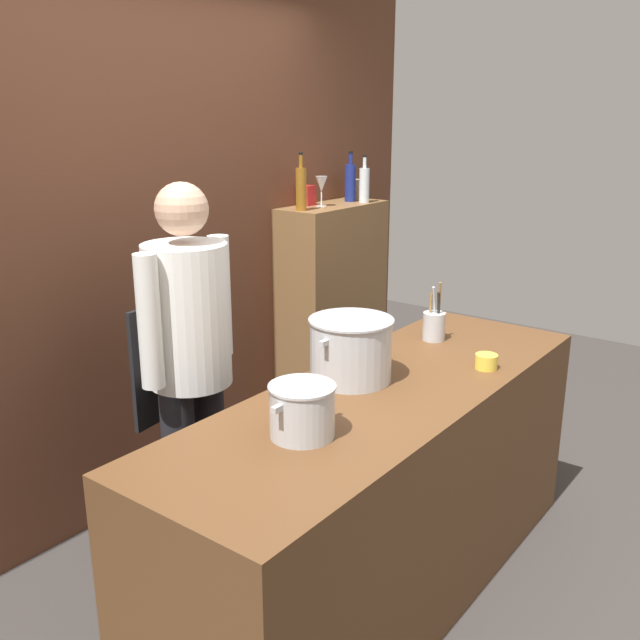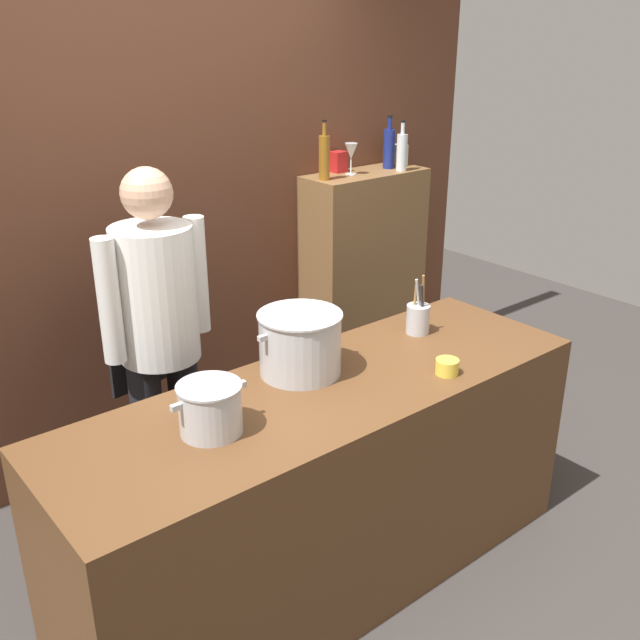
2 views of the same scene
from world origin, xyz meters
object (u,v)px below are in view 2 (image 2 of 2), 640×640
at_px(stockpot_small, 210,408).
at_px(butter_jar, 447,367).
at_px(stockpot_large, 301,343).
at_px(spice_tin_cream, 399,155).
at_px(wine_bottle_amber, 324,157).
at_px(spice_tin_red, 338,162).
at_px(wine_bottle_clear, 402,151).
at_px(wine_glass_short, 351,153).
at_px(utensil_crock, 418,318).
at_px(wine_bottle_cobalt, 389,148).
at_px(chef, 159,330).

height_order(stockpot_small, butter_jar, stockpot_small).
xyz_separation_m(stockpot_large, spice_tin_cream, (1.57, 1.05, 0.42)).
distance_m(wine_bottle_amber, spice_tin_red, 0.24).
height_order(butter_jar, wine_bottle_clear, wine_bottle_clear).
height_order(butter_jar, spice_tin_red, spice_tin_red).
bearing_deg(wine_bottle_amber, spice_tin_cream, 2.91).
distance_m(butter_jar, spice_tin_red, 1.75).
bearing_deg(spice_tin_red, wine_glass_short, -88.16).
height_order(stockpot_large, utensil_crock, utensil_crock).
xyz_separation_m(wine_bottle_amber, wine_glass_short, (0.21, 0.01, -0.00)).
xyz_separation_m(stockpot_small, wine_bottle_cobalt, (1.98, 1.19, 0.51)).
bearing_deg(spice_tin_cream, spice_tin_red, 167.65).
bearing_deg(stockpot_large, chef, 116.88).
height_order(utensil_crock, wine_glass_short, wine_glass_short).
relative_size(stockpot_large, spice_tin_cream, 3.10).
distance_m(stockpot_large, wine_glass_short, 1.63).
relative_size(chef, wine_bottle_amber, 5.18).
height_order(stockpot_large, wine_bottle_amber, wine_bottle_amber).
distance_m(stockpot_small, wine_bottle_amber, 1.95).
height_order(wine_bottle_amber, wine_bottle_cobalt, wine_bottle_amber).
xyz_separation_m(utensil_crock, wine_glass_short, (0.53, 1.05, 0.53)).
relative_size(wine_bottle_cobalt, spice_tin_red, 2.60).
bearing_deg(butter_jar, stockpot_small, 166.97).
distance_m(wine_bottle_clear, wine_glass_short, 0.32).
xyz_separation_m(butter_jar, spice_tin_cream, (1.13, 1.42, 0.51)).
xyz_separation_m(chef, stockpot_large, (0.30, -0.60, 0.06)).
distance_m(stockpot_large, wine_bottle_amber, 1.48).
relative_size(wine_glass_short, spice_tin_cream, 1.39).
xyz_separation_m(chef, spice_tin_red, (1.47, 0.54, 0.47)).
bearing_deg(chef, wine_bottle_cobalt, -174.33).
xyz_separation_m(chef, wine_glass_short, (1.47, 0.43, 0.54)).
relative_size(stockpot_large, stockpot_small, 1.38).
distance_m(utensil_crock, wine_bottle_clear, 1.37).
relative_size(stockpot_large, wine_bottle_clear, 1.37).
distance_m(stockpot_small, utensil_crock, 1.16).
distance_m(utensil_crock, butter_jar, 0.41).
relative_size(stockpot_large, wine_bottle_amber, 1.22).
height_order(butter_jar, spice_tin_cream, spice_tin_cream).
distance_m(chef, stockpot_small, 0.78).
height_order(utensil_crock, wine_bottle_cobalt, wine_bottle_cobalt).
bearing_deg(chef, stockpot_small, 66.65).
relative_size(butter_jar, wine_glass_short, 0.52).
bearing_deg(chef, utensil_crock, 138.65).
height_order(chef, spice_tin_red, chef).
distance_m(butter_jar, spice_tin_cream, 1.89).
bearing_deg(butter_jar, spice_tin_cream, 51.43).
bearing_deg(wine_glass_short, butter_jar, -117.57).
distance_m(wine_bottle_cobalt, spice_tin_cream, 0.11).
xyz_separation_m(stockpot_large, wine_bottle_amber, (0.96, 1.02, 0.48)).
xyz_separation_m(stockpot_small, wine_glass_short, (1.68, 1.19, 0.51)).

